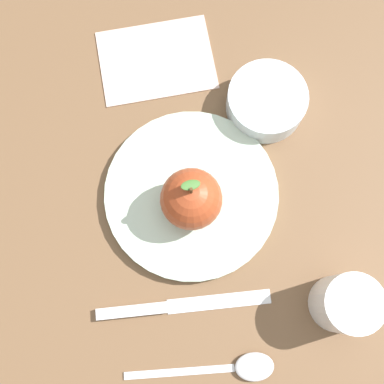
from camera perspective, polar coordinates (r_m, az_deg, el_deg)
name	(u,v)px	position (r m, az deg, el deg)	size (l,w,h in m)	color
ground_plane	(183,204)	(0.64, -1.08, -1.48)	(2.40, 2.40, 0.00)	brown
dinner_plate	(192,194)	(0.63, 0.00, -0.24)	(0.23, 0.23, 0.01)	#B2C6B2
apple	(192,199)	(0.58, -0.02, -0.85)	(0.08, 0.08, 0.09)	#9E3D1E
side_bowl	(267,100)	(0.66, 8.96, 10.75)	(0.11, 0.11, 0.04)	silver
cup	(347,304)	(0.61, 18.01, -12.55)	(0.07, 0.07, 0.08)	white
knife	(168,307)	(0.62, -2.87, -13.55)	(0.02, 0.22, 0.01)	silver
spoon	(237,368)	(0.62, 5.40, -20.18)	(0.04, 0.18, 0.01)	silver
linen_napkin	(157,60)	(0.71, -4.22, 15.47)	(0.12, 0.16, 0.00)	beige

